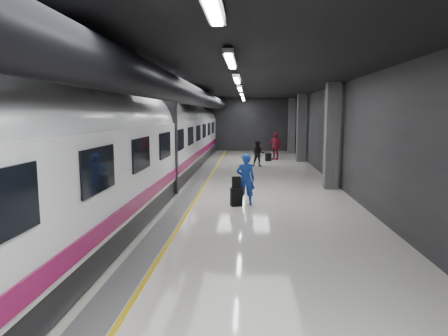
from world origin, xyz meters
name	(u,v)px	position (x,y,z in m)	size (l,w,h in m)	color
ground	(222,196)	(0.00, 0.00, 0.00)	(40.00, 40.00, 0.00)	silver
platform_hall	(216,105)	(-0.29, 0.96, 3.54)	(10.02, 40.02, 4.51)	black
train	(138,143)	(-3.25, 0.00, 2.07)	(3.05, 38.00, 4.05)	black
traveler_main	(246,179)	(0.93, -1.35, 0.91)	(0.66, 0.44, 1.82)	blue
suitcase_main	(237,197)	(0.62, -1.59, 0.32)	(0.40, 0.25, 0.65)	black
shoulder_bag	(236,182)	(0.60, -1.58, 0.85)	(0.29, 0.16, 0.39)	black
traveler_far_a	(258,154)	(1.63, 9.18, 0.80)	(0.77, 0.60, 1.59)	black
traveler_far_b	(275,146)	(2.91, 13.02, 0.97)	(1.13, 0.47, 1.93)	maroon
suitcase_far	(268,157)	(2.38, 12.06, 0.27)	(0.37, 0.24, 0.54)	black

